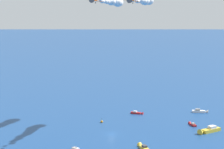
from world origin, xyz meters
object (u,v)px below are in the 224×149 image
at_px(motorboat_far_port, 208,130).
at_px(motorboat_offshore, 201,111).
at_px(biplane_lead, 131,0).
at_px(motorboat_near_centre, 192,124).
at_px(marker_buoy, 102,122).
at_px(motorboat_inshore, 143,147).
at_px(motorboat_far_stbd, 138,113).

distance_m(motorboat_far_port, motorboat_offshore, 34.70).
bearing_deg(biplane_lead, motorboat_near_centre, 168.28).
relative_size(motorboat_far_port, marker_buoy, 5.14).
relative_size(motorboat_far_port, motorboat_inshore, 1.51).
relative_size(motorboat_near_centre, motorboat_inshore, 0.77).
relative_size(marker_buoy, biplane_lead, 0.30).
height_order(motorboat_near_centre, motorboat_far_port, motorboat_far_port).
height_order(motorboat_near_centre, marker_buoy, marker_buoy).
relative_size(motorboat_inshore, motorboat_offshore, 1.02).
bearing_deg(biplane_lead, motorboat_offshore, -173.62).
bearing_deg(marker_buoy, biplane_lead, 78.04).
bearing_deg(motorboat_near_centre, marker_buoy, -48.73).
height_order(motorboat_far_stbd, biplane_lead, biplane_lead).
bearing_deg(motorboat_near_centre, motorboat_far_stbd, -85.23).
bearing_deg(biplane_lead, motorboat_inshore, 61.00).
xyz_separation_m(motorboat_far_port, motorboat_far_stbd, (-1.54, -41.02, -0.37)).
bearing_deg(marker_buoy, motorboat_far_stbd, -177.36).
relative_size(motorboat_far_stbd, marker_buoy, 2.84).
bearing_deg(motorboat_near_centre, biplane_lead, -11.72).
xyz_separation_m(motorboat_inshore, motorboat_offshore, (-59.91, -20.50, 0.04)).
distance_m(motorboat_far_port, motorboat_far_stbd, 41.06).
relative_size(motorboat_inshore, biplane_lead, 1.03).
relative_size(motorboat_inshore, marker_buoy, 3.40).
height_order(motorboat_inshore, motorboat_offshore, motorboat_offshore).
height_order(marker_buoy, biplane_lead, biplane_lead).
height_order(motorboat_far_port, biplane_lead, biplane_lead).
xyz_separation_m(motorboat_near_centre, marker_buoy, (25.23, -28.76, -0.04)).
distance_m(motorboat_far_port, marker_buoy, 45.25).
bearing_deg(motorboat_far_port, motorboat_far_stbd, -92.15).
distance_m(motorboat_far_port, biplane_lead, 59.78).
height_order(motorboat_near_centre, motorboat_offshore, motorboat_offshore).
bearing_deg(motorboat_near_centre, motorboat_inshore, 12.54).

